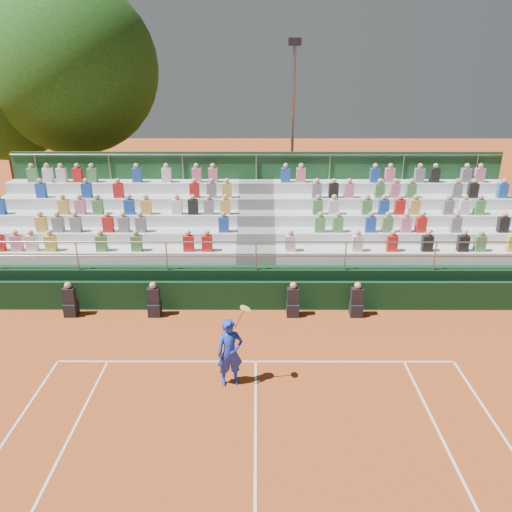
{
  "coord_description": "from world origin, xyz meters",
  "views": [
    {
      "loc": [
        0.03,
        -11.85,
        7.69
      ],
      "look_at": [
        0.0,
        3.5,
        1.8
      ],
      "focal_mm": 35.0,
      "sensor_mm": 36.0,
      "label": 1
    }
  ],
  "objects_px": {
    "floodlight_mast": "(293,121)",
    "tree_west": "(1,84)",
    "tree_east": "(73,68)",
    "tennis_player": "(230,353)"
  },
  "relations": [
    {
      "from": "floodlight_mast",
      "to": "tree_west",
      "type": "bearing_deg",
      "value": 179.26
    },
    {
      "from": "tree_west",
      "to": "floodlight_mast",
      "type": "height_order",
      "value": "tree_west"
    },
    {
      "from": "tree_east",
      "to": "floodlight_mast",
      "type": "bearing_deg",
      "value": 1.81
    },
    {
      "from": "tree_west",
      "to": "tree_east",
      "type": "xyz_separation_m",
      "value": [
        3.71,
        -0.51,
        0.7
      ]
    },
    {
      "from": "tree_west",
      "to": "floodlight_mast",
      "type": "distance_m",
      "value": 14.16
    },
    {
      "from": "tennis_player",
      "to": "tree_west",
      "type": "distance_m",
      "value": 19.44
    },
    {
      "from": "tennis_player",
      "to": "floodlight_mast",
      "type": "relative_size",
      "value": 0.25
    },
    {
      "from": "tennis_player",
      "to": "tree_east",
      "type": "distance_m",
      "value": 17.32
    },
    {
      "from": "tennis_player",
      "to": "floodlight_mast",
      "type": "height_order",
      "value": "floodlight_mast"
    },
    {
      "from": "tennis_player",
      "to": "floodlight_mast",
      "type": "xyz_separation_m",
      "value": [
        2.43,
        14.23,
        4.21
      ]
    }
  ]
}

